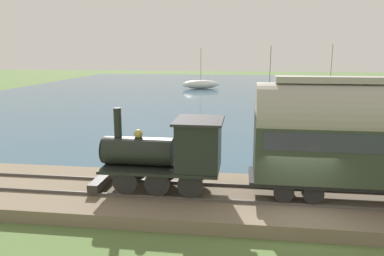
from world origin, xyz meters
name	(u,v)px	position (x,y,z in m)	size (l,w,h in m)	color
ground_plane	(298,224)	(0.00, 0.00, 0.00)	(200.00, 200.00, 0.00)	#516B38
harbor_water	(257,92)	(44.25, 0.00, 0.00)	(80.00, 80.00, 0.01)	#38566B
rail_embankment	(294,203)	(1.29, 0.00, 0.25)	(5.32, 56.00, 0.63)	#756651
steam_locomotive	(172,150)	(1.29, 4.92, 2.27)	(2.35, 5.34, 3.33)	black
passenger_coach	(367,133)	(1.29, -2.51, 3.19)	(2.41, 8.63, 4.67)	black
sailboat_green	(269,96)	(33.80, -1.09, 0.61)	(2.88, 3.57, 6.77)	#236B42
sailboat_white	(201,84)	(48.08, 9.02, 0.72)	(3.31, 6.42, 6.53)	white
sailboat_blue	(330,88)	(46.04, -10.94, 0.58)	(2.05, 4.29, 7.14)	#335199
rowboat_mid_harbor	(134,142)	(10.17, 9.19, 0.28)	(1.96, 2.58, 0.54)	#B7B2A3
rowboat_near_shore	(307,148)	(10.16, -1.91, 0.27)	(1.13, 2.35, 0.52)	silver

